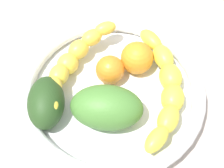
% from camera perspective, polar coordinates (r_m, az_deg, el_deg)
% --- Properties ---
extents(kitchen_counter, '(1.20, 1.20, 0.03)m').
position_cam_1_polar(kitchen_counter, '(0.62, 0.00, -3.28)').
color(kitchen_counter, '#B9AA9D').
rests_on(kitchen_counter, ground).
extents(fruit_bowl, '(0.33, 0.33, 0.05)m').
position_cam_1_polar(fruit_bowl, '(0.59, 0.00, -1.42)').
color(fruit_bowl, white).
rests_on(fruit_bowl, kitchen_counter).
extents(banana_draped_left, '(0.19, 0.15, 0.06)m').
position_cam_1_polar(banana_draped_left, '(0.59, -7.00, 3.79)').
color(banana_draped_left, yellow).
rests_on(banana_draped_left, fruit_bowl).
extents(banana_draped_right, '(0.26, 0.10, 0.04)m').
position_cam_1_polar(banana_draped_right, '(0.57, 9.38, -0.42)').
color(banana_draped_right, yellow).
rests_on(banana_draped_right, fruit_bowl).
extents(orange_front, '(0.05, 0.05, 0.05)m').
position_cam_1_polar(orange_front, '(0.59, -0.18, 2.53)').
color(orange_front, orange).
rests_on(orange_front, fruit_bowl).
extents(orange_mid_left, '(0.06, 0.06, 0.06)m').
position_cam_1_polar(orange_mid_left, '(0.60, 4.40, 4.59)').
color(orange_mid_left, orange).
rests_on(orange_mid_left, fruit_bowl).
extents(mango_green, '(0.10, 0.13, 0.07)m').
position_cam_1_polar(mango_green, '(0.54, -0.94, -4.13)').
color(mango_green, '#498134').
rests_on(mango_green, fruit_bowl).
extents(avocado_dark, '(0.10, 0.07, 0.07)m').
position_cam_1_polar(avocado_dark, '(0.56, -11.47, -3.21)').
color(avocado_dark, '#26451D').
rests_on(avocado_dark, fruit_bowl).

